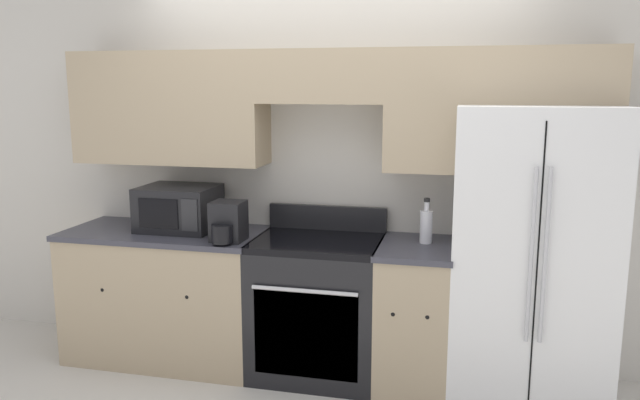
{
  "coord_description": "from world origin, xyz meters",
  "views": [
    {
      "loc": [
        0.87,
        -3.35,
        1.83
      ],
      "look_at": [
        -0.0,
        0.31,
        1.13
      ],
      "focal_mm": 35.0,
      "sensor_mm": 36.0,
      "label": 1
    }
  ],
  "objects": [
    {
      "name": "refrigerator",
      "position": [
        1.25,
        0.38,
        0.86
      ],
      "size": [
        0.89,
        0.8,
        1.72
      ],
      "color": "white",
      "rests_on": "ground_plane"
    },
    {
      "name": "oven_range",
      "position": [
        -0.02,
        0.31,
        0.45
      ],
      "size": [
        0.79,
        0.65,
        1.04
      ],
      "color": "black",
      "rests_on": "ground_plane"
    },
    {
      "name": "lower_cabinets_left",
      "position": [
        -1.05,
        0.31,
        0.44
      ],
      "size": [
        1.31,
        0.64,
        0.88
      ],
      "color": "tan",
      "rests_on": "ground_plane"
    },
    {
      "name": "microwave",
      "position": [
        -0.97,
        0.36,
        1.03
      ],
      "size": [
        0.48,
        0.41,
        0.29
      ],
      "color": "black",
      "rests_on": "lower_cabinets_left"
    },
    {
      "name": "bottle",
      "position": [
        0.64,
        0.38,
        0.99
      ],
      "size": [
        0.08,
        0.08,
        0.28
      ],
      "color": "silver",
      "rests_on": "lower_cabinets_right"
    },
    {
      "name": "wall_back",
      "position": [
        0.0,
        0.59,
        1.45
      ],
      "size": [
        8.0,
        0.39,
        2.6
      ],
      "color": "beige",
      "rests_on": "ground_plane"
    },
    {
      "name": "ground_plane",
      "position": [
        0.0,
        0.0,
        0.0
      ],
      "size": [
        12.0,
        12.0,
        0.0
      ],
      "primitive_type": "plane",
      "color": "beige"
    },
    {
      "name": "lower_cabinets_right",
      "position": [
        0.59,
        0.31,
        0.44
      ],
      "size": [
        0.45,
        0.64,
        0.88
      ],
      "color": "tan",
      "rests_on": "ground_plane"
    },
    {
      "name": "paper_towel_holder",
      "position": [
        -0.54,
        0.14,
        0.99
      ],
      "size": [
        0.19,
        0.26,
        0.25
      ],
      "color": "black",
      "rests_on": "lower_cabinets_left"
    }
  ]
}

